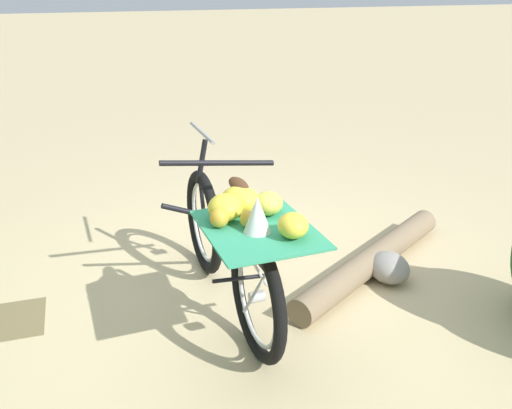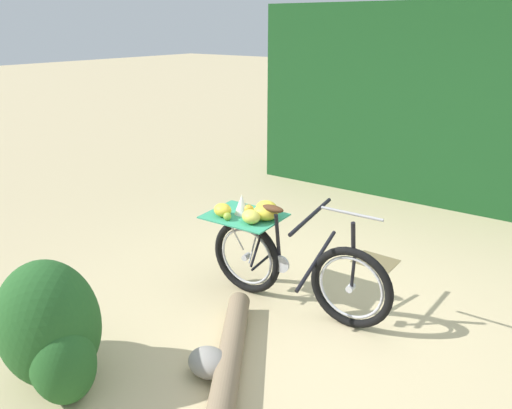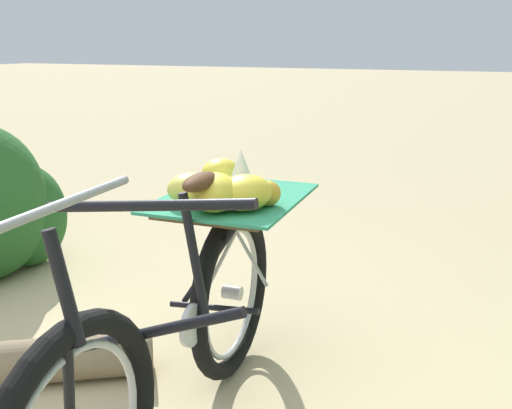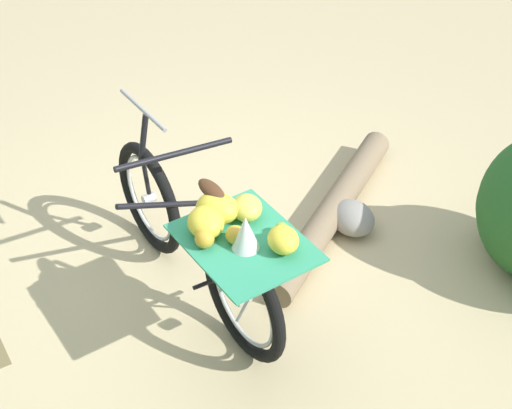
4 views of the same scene
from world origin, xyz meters
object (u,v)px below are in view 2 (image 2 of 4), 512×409
Objects in this scene: fallen_log at (228,367)px; path_stone at (209,362)px; shrub_cluster at (49,330)px; bicycle at (283,254)px.

path_stone is (-0.14, -0.06, 0.01)m from fallen_log.
path_stone reaches higher than fallen_log.
shrub_cluster is 3.05× the size of path_stone.
fallen_log is at bearing 36.67° from shrub_cluster.
shrub_cluster is (-1.00, -0.75, 0.32)m from fallen_log.
shrub_cluster is at bearing -115.79° from bicycle.
shrub_cluster is at bearing -143.33° from fallen_log.
fallen_log is at bearing -80.42° from bicycle.
bicycle reaches higher than shrub_cluster.
shrub_cluster reaches higher than path_stone.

